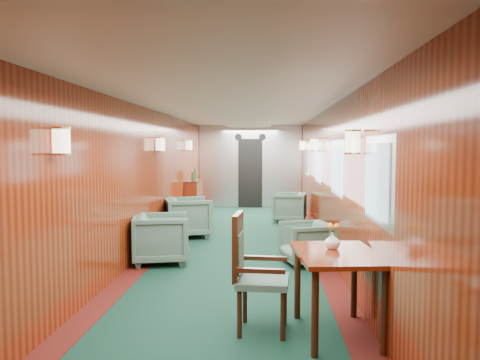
% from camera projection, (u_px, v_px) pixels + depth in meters
% --- Properties ---
extents(room, '(12.00, 12.10, 2.40)m').
position_uv_depth(room, '(237.00, 154.00, 7.72)').
color(room, '#0E3325').
rests_on(room, ground).
extents(bulkhead, '(2.98, 0.17, 2.39)m').
position_uv_depth(bulkhead, '(250.00, 167.00, 13.64)').
color(bulkhead, silver).
rests_on(bulkhead, ground).
extents(windows_right, '(0.02, 8.60, 0.80)m').
position_uv_depth(windows_right, '(326.00, 165.00, 7.90)').
color(windows_right, silver).
rests_on(windows_right, ground).
extents(wall_sconces, '(2.97, 7.97, 0.25)m').
position_uv_depth(wall_sconces, '(239.00, 145.00, 8.28)').
color(wall_sconces, '#FBEDC4').
rests_on(wall_sconces, ground).
extents(dining_table, '(0.83, 1.11, 0.78)m').
position_uv_depth(dining_table, '(337.00, 266.00, 4.30)').
color(dining_table, maroon).
rests_on(dining_table, ground).
extents(side_chair, '(0.54, 0.56, 1.12)m').
position_uv_depth(side_chair, '(252.00, 267.00, 4.42)').
color(side_chair, '#1C423A').
rests_on(side_chair, ground).
extents(credenza, '(0.33, 1.04, 1.21)m').
position_uv_depth(credenza, '(194.00, 198.00, 11.72)').
color(credenza, maroon).
rests_on(credenza, ground).
extents(flower_vase, '(0.17, 0.17, 0.16)m').
position_uv_depth(flower_vase, '(332.00, 241.00, 4.42)').
color(flower_vase, white).
rests_on(flower_vase, dining_table).
extents(armchair_left_near, '(0.97, 0.95, 0.75)m').
position_uv_depth(armchair_left_near, '(161.00, 238.00, 7.05)').
color(armchair_left_near, '#1C423A').
rests_on(armchair_left_near, ground).
extents(armchair_left_far, '(1.07, 1.06, 0.78)m').
position_uv_depth(armchair_left_far, '(188.00, 217.00, 9.12)').
color(armchair_left_far, '#1C423A').
rests_on(armchair_left_far, ground).
extents(armchair_right_near, '(0.86, 0.85, 0.64)m').
position_uv_depth(armchair_right_near, '(306.00, 243.00, 6.97)').
color(armchair_right_near, '#1C423A').
rests_on(armchair_right_near, ground).
extents(armchair_right_far, '(0.87, 0.86, 0.69)m').
position_uv_depth(armchair_right_far, '(289.00, 207.00, 11.00)').
color(armchair_right_far, '#1C423A').
rests_on(armchair_right_far, ground).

